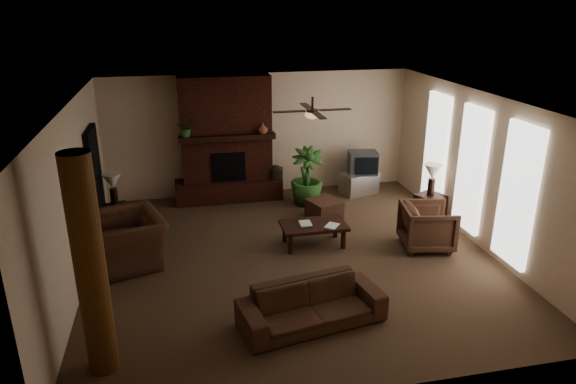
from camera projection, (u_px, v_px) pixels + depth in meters
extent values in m
plane|color=brown|center=(293.00, 257.00, 9.31)|extent=(7.00, 7.00, 0.00)
plane|color=silver|center=(293.00, 101.00, 8.34)|extent=(7.00, 7.00, 0.00)
plane|color=beige|center=(260.00, 134.00, 12.03)|extent=(7.00, 0.00, 7.00)
plane|color=beige|center=(364.00, 289.00, 5.62)|extent=(7.00, 0.00, 7.00)
plane|color=beige|center=(75.00, 199.00, 8.14)|extent=(0.00, 7.00, 7.00)
plane|color=beige|center=(480.00, 170.00, 9.51)|extent=(0.00, 7.00, 7.00)
cube|color=#4A1D13|center=(226.00, 139.00, 11.65)|extent=(2.00, 0.50, 2.80)
cube|color=#4A1D13|center=(229.00, 190.00, 11.96)|extent=(2.40, 0.70, 0.45)
cube|color=black|center=(229.00, 167.00, 11.61)|extent=(0.75, 0.04, 0.65)
cube|color=black|center=(227.00, 137.00, 11.36)|extent=(2.10, 0.28, 0.12)
cube|color=white|center=(436.00, 150.00, 10.99)|extent=(0.08, 0.85, 2.35)
cube|color=white|center=(471.00, 170.00, 9.71)|extent=(0.08, 0.85, 2.35)
cube|color=white|center=(517.00, 196.00, 8.42)|extent=(0.08, 0.85, 2.35)
cylinder|color=brown|center=(90.00, 268.00, 6.04)|extent=(0.36, 0.36, 2.80)
cube|color=black|center=(96.00, 183.00, 9.92)|extent=(0.10, 1.00, 2.10)
cylinder|color=black|center=(313.00, 104.00, 8.73)|extent=(0.04, 0.04, 0.24)
cylinder|color=black|center=(312.00, 111.00, 8.78)|extent=(0.20, 0.20, 0.06)
ellipsoid|color=#F2BF72|center=(312.00, 115.00, 8.80)|extent=(0.26, 0.26, 0.14)
cube|color=black|center=(335.00, 110.00, 8.85)|extent=(0.55, 0.12, 0.01)
cube|color=black|center=(289.00, 112.00, 8.69)|extent=(0.55, 0.12, 0.01)
cube|color=black|center=(307.00, 106.00, 9.14)|extent=(0.12, 0.55, 0.01)
cube|color=black|center=(319.00, 115.00, 8.41)|extent=(0.12, 0.55, 0.01)
imported|color=#4A2E1F|center=(312.00, 298.00, 7.29)|extent=(2.11, 0.96, 0.80)
imported|color=#4A2E1F|center=(127.00, 232.00, 8.94)|extent=(1.23, 1.53, 1.16)
imported|color=#4A2E1F|center=(428.00, 225.00, 9.53)|extent=(0.98, 1.02, 0.91)
cube|color=black|center=(314.00, 225.00, 9.64)|extent=(1.20, 0.70, 0.06)
cube|color=black|center=(290.00, 244.00, 9.39)|extent=(0.07, 0.07, 0.37)
cube|color=black|center=(343.00, 239.00, 9.59)|extent=(0.07, 0.07, 0.37)
cube|color=black|center=(285.00, 233.00, 9.85)|extent=(0.07, 0.07, 0.37)
cube|color=black|center=(335.00, 228.00, 10.05)|extent=(0.07, 0.07, 0.37)
cube|color=#4A2E1F|center=(324.00, 209.00, 10.91)|extent=(0.77, 0.77, 0.40)
cube|color=silver|center=(359.00, 183.00, 12.32)|extent=(0.96, 0.74, 0.50)
cube|color=#3A3A3D|center=(363.00, 163.00, 12.12)|extent=(0.72, 0.60, 0.52)
cube|color=black|center=(367.00, 166.00, 11.88)|extent=(0.52, 0.11, 0.40)
cylinder|color=black|center=(276.00, 182.00, 12.06)|extent=(0.34, 0.34, 0.70)
sphere|color=black|center=(275.00, 172.00, 11.97)|extent=(0.34, 0.34, 0.34)
imported|color=#2D5923|center=(307.00, 189.00, 11.63)|extent=(0.76, 1.31, 0.72)
cube|color=black|center=(117.00, 219.00, 10.23)|extent=(0.62, 0.62, 0.55)
cylinder|color=black|center=(114.00, 197.00, 10.12)|extent=(0.16, 0.16, 0.35)
cone|color=white|center=(112.00, 181.00, 10.00)|extent=(0.41, 0.41, 0.30)
cube|color=black|center=(430.00, 207.00, 10.81)|extent=(0.66, 0.66, 0.55)
cylinder|color=black|center=(431.00, 187.00, 10.67)|extent=(0.17, 0.17, 0.35)
cone|color=white|center=(433.00, 172.00, 10.56)|extent=(0.45, 0.45, 0.30)
imported|color=#2D5923|center=(186.00, 129.00, 11.12)|extent=(0.43, 0.47, 0.33)
imported|color=brown|center=(263.00, 129.00, 11.40)|extent=(0.26, 0.27, 0.22)
imported|color=#999999|center=(300.00, 217.00, 9.55)|extent=(0.22, 0.04, 0.29)
imported|color=#999999|center=(327.00, 218.00, 9.51)|extent=(0.18, 0.15, 0.29)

